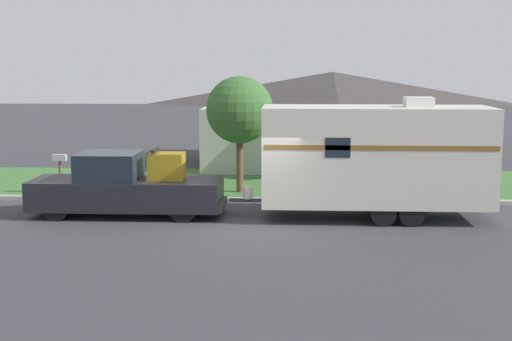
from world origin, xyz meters
TOP-DOWN VIEW (x-y plane):
  - ground_plane at (0.00, 0.00)m, footprint 120.00×120.00m
  - curb_strip at (0.00, 3.75)m, footprint 80.00×0.30m
  - lawn_strip at (0.00, 7.40)m, footprint 80.00×7.00m
  - house_across_street at (2.81, 13.27)m, footprint 12.04×8.60m
  - pickup_truck at (-3.96, 1.49)m, footprint 5.78×1.90m
  - travel_trailer at (3.47, 1.49)m, footprint 7.61×2.31m
  - mailbox at (-7.05, 4.79)m, footprint 0.48×0.20m
  - tree_in_yard at (-0.83, 5.48)m, footprint 2.35×2.35m

SIDE VIEW (x-z plane):
  - ground_plane at x=0.00m, z-range 0.00..0.00m
  - lawn_strip at x=0.00m, z-range 0.00..0.03m
  - curb_strip at x=0.00m, z-range 0.00..0.14m
  - pickup_truck at x=-3.96m, z-range -0.16..1.87m
  - mailbox at x=-7.05m, z-range 0.37..1.78m
  - travel_trailer at x=3.47m, z-range 0.08..3.65m
  - house_across_street at x=2.81m, z-range 0.07..4.23m
  - tree_in_yard at x=-0.83m, z-range 0.86..4.97m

